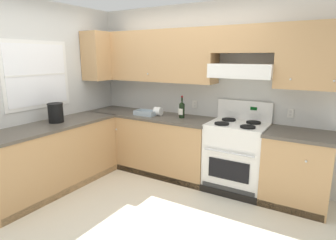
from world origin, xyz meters
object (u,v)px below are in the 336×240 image
(wine_bottle, at_px, (182,109))
(bowl, at_px, (146,113))
(bucket, at_px, (56,112))
(stove, at_px, (236,156))
(paper_towel_roll, at_px, (158,111))

(wine_bottle, xyz_separation_m, bowl, (-0.57, -0.11, -0.10))
(bucket, bearing_deg, stove, 27.05)
(stove, height_order, bowl, stove)
(stove, relative_size, bucket, 4.51)
(stove, height_order, paper_towel_roll, stove)
(stove, bearing_deg, bucket, -152.95)
(stove, height_order, bucket, stove)
(bowl, xyz_separation_m, bucket, (-0.77, -1.03, 0.11))
(wine_bottle, relative_size, bowl, 0.97)
(bowl, bearing_deg, stove, 3.51)
(stove, distance_m, bowl, 1.50)
(wine_bottle, distance_m, paper_towel_roll, 0.40)
(stove, bearing_deg, wine_bottle, 178.73)
(wine_bottle, relative_size, bucket, 1.24)
(stove, height_order, wine_bottle, wine_bottle)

